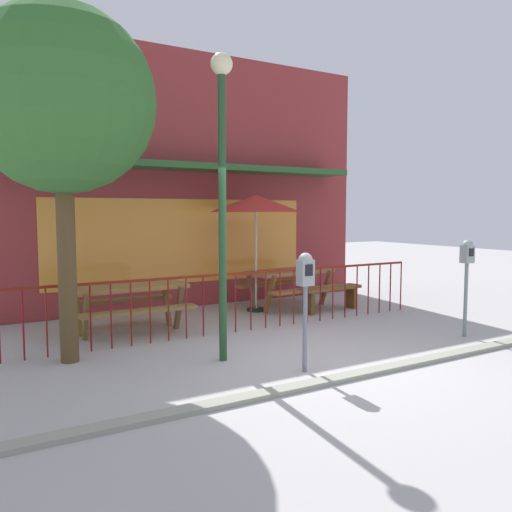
# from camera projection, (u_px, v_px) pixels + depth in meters

# --- Properties ---
(ground) EXTENTS (40.00, 40.00, 0.00)m
(ground) POSITION_uv_depth(u_px,v_px,m) (320.00, 363.00, 6.59)
(ground) COLOR #AEABAA
(pub_storefront) EXTENTS (8.48, 1.29, 5.17)m
(pub_storefront) POSITION_uv_depth(u_px,v_px,m) (179.00, 181.00, 10.45)
(pub_storefront) COLOR #51261E
(pub_storefront) RESTS_ON ground
(patio_fence_front) EXTENTS (7.15, 0.04, 0.97)m
(patio_fence_front) POSITION_uv_depth(u_px,v_px,m) (243.00, 291.00, 8.28)
(patio_fence_front) COLOR maroon
(patio_fence_front) RESTS_ON ground
(picnic_table_left) EXTENTS (1.80, 1.36, 0.79)m
(picnic_table_left) POSITION_uv_depth(u_px,v_px,m) (129.00, 295.00, 8.20)
(picnic_table_left) COLOR olive
(picnic_table_left) RESTS_ON ground
(picnic_table_right) EXTENTS (1.95, 1.57, 0.79)m
(picnic_table_right) POSITION_uv_depth(u_px,v_px,m) (290.00, 278.00, 10.32)
(picnic_table_right) COLOR olive
(picnic_table_right) RESTS_ON ground
(patio_umbrella) EXTENTS (1.79, 1.79, 2.27)m
(patio_umbrella) POSITION_uv_depth(u_px,v_px,m) (256.00, 204.00, 9.86)
(patio_umbrella) COLOR black
(patio_umbrella) RESTS_ON ground
(patio_bench) EXTENTS (1.42, 0.42, 0.48)m
(patio_bench) POSITION_uv_depth(u_px,v_px,m) (330.00, 293.00, 10.01)
(patio_bench) COLOR brown
(patio_bench) RESTS_ON ground
(parking_meter_near) EXTENTS (0.18, 0.17, 1.51)m
(parking_meter_near) POSITION_uv_depth(u_px,v_px,m) (467.00, 262.00, 7.86)
(parking_meter_near) COLOR slate
(parking_meter_near) RESTS_ON ground
(parking_meter_far) EXTENTS (0.18, 0.17, 1.45)m
(parking_meter_far) POSITION_uv_depth(u_px,v_px,m) (305.00, 280.00, 6.14)
(parking_meter_far) COLOR slate
(parking_meter_far) RESTS_ON ground
(street_tree) EXTENTS (2.34, 2.34, 4.50)m
(street_tree) POSITION_uv_depth(u_px,v_px,m) (62.00, 101.00, 6.35)
(street_tree) COLOR #503D21
(street_tree) RESTS_ON ground
(street_lamp) EXTENTS (0.28, 0.28, 3.92)m
(street_lamp) POSITION_uv_depth(u_px,v_px,m) (222.00, 163.00, 6.48)
(street_lamp) COLOR #204525
(street_lamp) RESTS_ON ground
(curb_edge) EXTENTS (11.88, 0.20, 0.11)m
(curb_edge) POSITION_uv_depth(u_px,v_px,m) (355.00, 377.00, 6.01)
(curb_edge) COLOR gray
(curb_edge) RESTS_ON ground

